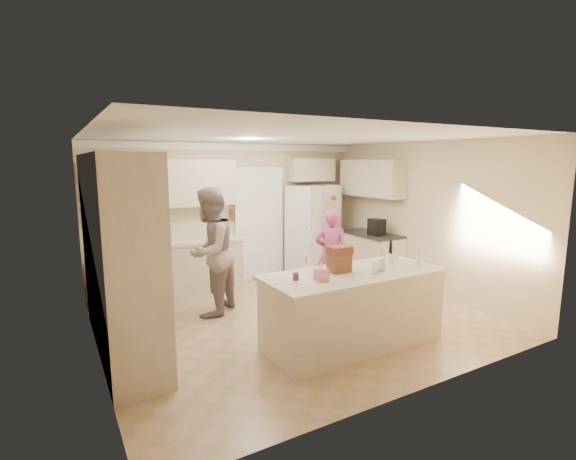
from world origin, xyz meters
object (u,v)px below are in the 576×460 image
refrigerator (313,230)px  teen_girl (331,254)px  tissue_box (321,274)px  teen_boy (210,252)px  dollhouse_body (339,263)px  coffee_maker (377,227)px  utensil_crock (391,259)px  island_base (353,310)px

refrigerator → teen_girl: size_ratio=1.20×
tissue_box → teen_boy: 2.08m
dollhouse_body → coffee_maker: bearing=39.3°
coffee_maker → teen_girl: teen_girl is taller
tissue_box → utensil_crock: bearing=7.1°
island_base → tissue_box: tissue_box is taller
dollhouse_body → teen_boy: bearing=119.9°
refrigerator → teen_boy: bearing=-169.4°
refrigerator → coffee_maker: (0.67, -1.13, 0.17)m
refrigerator → dollhouse_body: 3.30m
island_base → utensil_crock: size_ratio=14.67×
tissue_box → teen_boy: bearing=107.5°
tissue_box → teen_girl: bearing=51.3°
refrigerator → teen_boy: (-2.55, -1.14, 0.05)m
dollhouse_body → teen_boy: teen_boy is taller
dollhouse_body → teen_girl: teen_girl is taller
dollhouse_body → refrigerator: bearing=62.4°
coffee_maker → utensil_crock: size_ratio=2.00×
utensil_crock → teen_boy: 2.59m
utensil_crock → dollhouse_body: 0.80m
coffee_maker → teen_boy: 3.23m
island_base → refrigerator: bearing=65.5°
refrigerator → utensil_crock: (-0.73, -2.98, 0.10)m
teen_boy → tissue_box: bearing=64.7°
island_base → teen_boy: 2.28m
island_base → coffee_maker: bearing=42.8°
refrigerator → teen_girl: 1.56m
teen_boy → teen_girl: (1.97, -0.30, -0.20)m
teen_boy → teen_girl: bearing=128.5°
refrigerator → dollhouse_body: bearing=-131.1°
island_base → tissue_box: bearing=-169.7°
utensil_crock → teen_girl: bearing=84.6°
utensil_crock → teen_boy: (-1.83, 1.83, -0.05)m
tissue_box → teen_girl: size_ratio=0.09×
teen_girl → coffee_maker: bearing=-128.3°
dollhouse_body → island_base: bearing=-33.7°
coffee_maker → dollhouse_body: size_ratio=1.15×
refrigerator → coffee_maker: refrigerator is taller
refrigerator → dollhouse_body: size_ratio=6.92×
refrigerator → teen_girl: (-0.58, -1.44, -0.15)m
refrigerator → utensil_crock: 3.07m
coffee_maker → island_base: bearing=-137.2°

